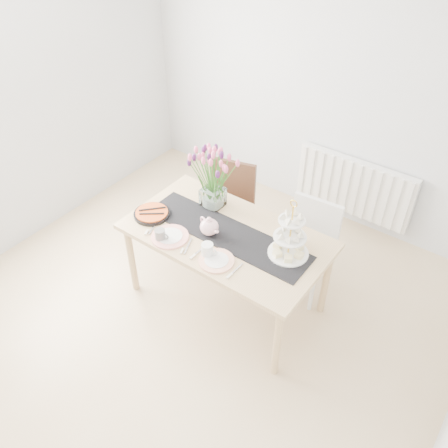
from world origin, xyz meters
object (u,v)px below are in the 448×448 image
Objects in this scene: dining_table at (226,241)px; mug_grey at (160,235)px; tart_tin at (152,214)px; mug_white at (207,250)px; chair_brown at (230,200)px; plate_left at (170,237)px; chair_white at (309,241)px; cream_jug at (288,236)px; cake_stand at (289,241)px; tulip_vase at (212,172)px; plate_right at (217,261)px; teapot at (209,227)px; radiator at (354,187)px.

dining_table is 0.53m from mug_grey.
tart_tin is 2.79× the size of mug_white.
chair_brown is 0.98m from plate_left.
cream_jug is at bearing -98.15° from chair_white.
cake_stand is at bearing 12.64° from tart_tin.
tart_tin is (-1.06, -0.39, -0.03)m from cream_jug.
tulip_vase is 0.76m from plate_right.
cake_stand is at bearing 9.05° from dining_table.
tart_tin reaches higher than plate_left.
tart_tin is 0.32m from mug_grey.
plate_right is (0.23, -0.21, -0.07)m from teapot.
plate_left is (0.30, -0.12, -0.01)m from tart_tin.
radiator is 2.07m from plate_left.
tulip_vase is 2.34× the size of plate_right.
cake_stand is at bearing -46.47° from chair_brown.
radiator is 12.36× the size of cream_jug.
radiator is 5.09× the size of teapot.
teapot is at bearing -138.94° from cream_jug.
chair_brown is at bearing -130.52° from radiator.
mug_grey is at bearing -172.67° from plate_right.
mug_grey is at bearing -101.65° from chair_brown.
dining_table is 1.85× the size of chair_white.
plate_right is (-0.38, -0.38, -0.12)m from cake_stand.
tart_tin reaches higher than plate_right.
tulip_vase reaches higher than radiator.
tulip_vase is 0.62m from plate_left.
plate_right is (0.45, 0.00, -0.00)m from plate_left.
plate_right is (0.09, -0.01, -0.05)m from mug_white.
cake_stand is (0.51, 0.08, 0.20)m from dining_table.
cake_stand is 4.62× the size of mug_grey.
cake_stand is (0.94, -0.57, 0.38)m from chair_brown.
radiator is at bearing 34.01° from chair_brown.
teapot is 0.54m from tart_tin.
cream_jug reaches higher than plate_left.
chair_white is 8.07× the size of mug_white.
tulip_vase is (0.13, -0.42, 0.59)m from chair_brown.
chair_brown is 1.00× the size of chair_white.
radiator is 4.03× the size of tart_tin.
cream_jug is (0.03, -1.41, 0.35)m from radiator.
tulip_vase is 0.66m from mug_grey.
tulip_vase is 2.08× the size of tart_tin.
cake_stand is 4.61× the size of cream_jug.
cream_jug is 0.98m from mug_grey.
chair_brown is at bearing 149.00° from cake_stand.
dining_table is at bearing 31.18° from mug_grey.
radiator is 4.53× the size of plate_right.
radiator is at bearing 103.28° from cream_jug.
chair_brown is 0.89m from chair_white.
dining_table is 6.03× the size of plate_right.
cream_jug is (-0.02, -0.36, 0.30)m from chair_white.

